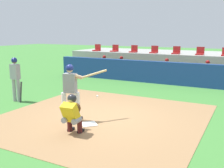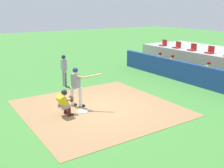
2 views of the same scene
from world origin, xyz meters
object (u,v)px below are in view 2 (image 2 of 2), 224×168
Objects in this scene: catcher_crouched at (65,102)px; dugout_player_0 at (158,61)px; on_deck_batter at (64,69)px; dugout_player_2 at (207,72)px; batter_at_plate at (76,85)px; home_plate at (83,111)px; stadium_seat_2 at (193,49)px; stadium_seat_1 at (177,46)px; stadium_seat_0 at (164,44)px; stadium_seat_3 at (210,51)px; dugout_player_1 at (171,64)px.

dugout_player_0 is at bearing 114.54° from catcher_crouched.
on_deck_batter is 1.37× the size of dugout_player_2.
batter_at_plate is 1.17m from catcher_crouched.
home_plate is 0.92× the size of stadium_seat_2.
stadium_seat_1 is at bearing 154.70° from dugout_player_2.
home_plate is 11.17m from stadium_seat_1.
batter_at_plate is at bearing -14.77° from on_deck_batter.
stadium_seat_0 reaches higher than dugout_player_2.
dugout_player_0 is 1.00× the size of dugout_player_2.
dugout_player_0 reaches higher than catcher_crouched.
stadium_seat_0 reaches higher than on_deck_batter.
stadium_seat_2 is at bearing 144.58° from dugout_player_2.
stadium_seat_1 is (-4.31, 2.03, 0.86)m from dugout_player_2.
stadium_seat_0 reaches higher than home_plate.
stadium_seat_0 is 4.33m from stadium_seat_3.
catcher_crouched is at bearing -68.56° from stadium_seat_1.
on_deck_batter is (-4.06, 0.96, 1.00)m from home_plate.
stadium_seat_3 is at bearing 97.38° from catcher_crouched.
catcher_crouched reaches higher than home_plate.
stadium_seat_1 is 1.44m from stadium_seat_2.
stadium_seat_3 is (4.33, 0.00, 0.00)m from stadium_seat_0.
batter_at_plate is 1.39× the size of dugout_player_1.
stadium_seat_0 is (-2.88, 2.03, 0.86)m from dugout_player_1.
stadium_seat_3 is at bearing 124.84° from dugout_player_2.
stadium_seat_1 is (-0.23, 2.03, 0.86)m from dugout_player_0.
batter_at_plate is at bearing -77.66° from stadium_seat_2.
stadium_seat_2 is (-2.86, 2.03, 0.86)m from dugout_player_2.
stadium_seat_2 is (2.89, 0.00, 0.00)m from stadium_seat_0.
stadium_seat_3 is at bearing 54.55° from dugout_player_1.
stadium_seat_0 is 1.00× the size of stadium_seat_1.
on_deck_batter is at bearing 165.23° from batter_at_plate.
home_plate is 8.17m from dugout_player_2.
stadium_seat_3 is at bearing 94.34° from batter_at_plate.
dugout_player_0 is (-4.11, 8.14, 0.65)m from home_plate.
stadium_seat_2 and stadium_seat_3 have the same top height.
dugout_player_1 is 2.87m from dugout_player_2.
home_plate is at bearing -63.24° from dugout_player_0.
stadium_seat_3 reaches higher than on_deck_batter.
dugout_player_2 is 2.71× the size of stadium_seat_3.
home_plate is 0.34× the size of dugout_player_2.
home_plate is at bearing -89.80° from dugout_player_2.
stadium_seat_0 is (-5.78, 10.18, 1.51)m from home_plate.
dugout_player_1 is at bearing 109.56° from home_plate.
dugout_player_2 is 2.62m from stadium_seat_3.
stadium_seat_2 reaches higher than home_plate.
stadium_seat_0 is at bearing 100.58° from on_deck_batter.
home_plate is 9.14m from dugout_player_0.
catcher_crouched is 3.36× the size of stadium_seat_3.
stadium_seat_1 and stadium_seat_2 have the same top height.
stadium_seat_0 is at bearing 180.00° from stadium_seat_1.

